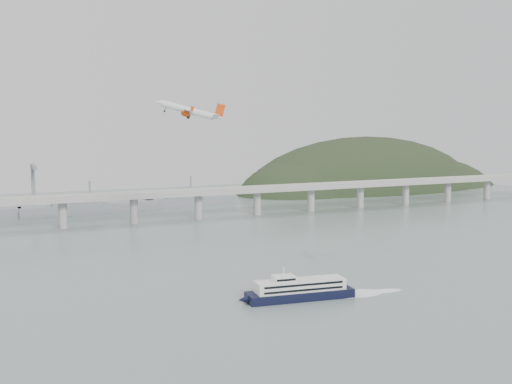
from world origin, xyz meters
TOP-DOWN VIEW (x-y plane):
  - ground at (0.00, 0.00)m, footprint 900.00×900.00m
  - bridge at (-1.15, 200.00)m, footprint 800.00×22.00m
  - headland at (285.18, 331.75)m, footprint 365.00×155.00m
  - ferry at (-16.23, -21.22)m, footprint 73.70×20.05m
  - airliner at (-27.05, 82.19)m, footprint 36.50×34.19m

SIDE VIEW (x-z plane):
  - headland at x=285.18m, z-range -97.34..58.66m
  - ground at x=0.00m, z-range 0.00..0.00m
  - ferry at x=-16.23m, z-range -3.19..10.74m
  - bridge at x=-1.15m, z-range 5.70..29.60m
  - airliner at x=-27.05m, z-range 72.69..85.46m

